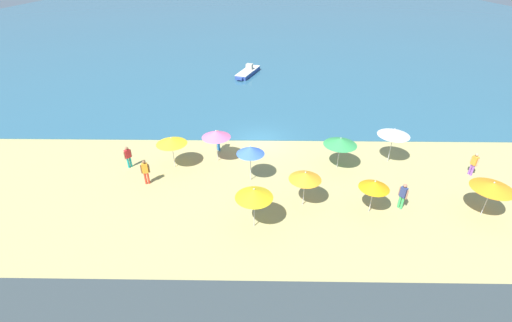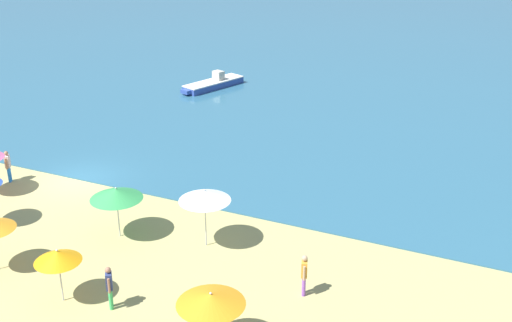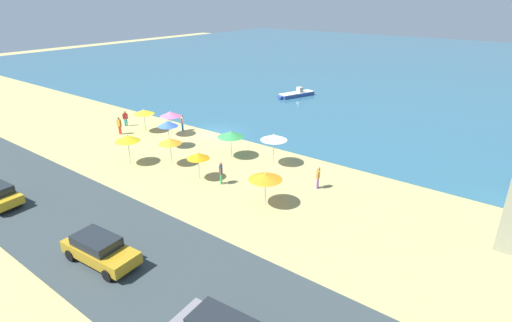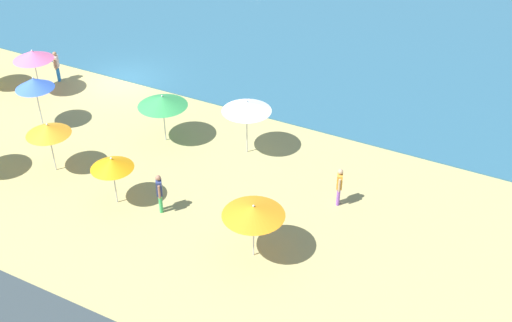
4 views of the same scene
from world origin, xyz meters
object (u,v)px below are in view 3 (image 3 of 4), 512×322
bather_1 (182,122)px  beach_umbrella_7 (231,134)px  beach_umbrella_6 (144,112)px  beach_umbrella_5 (170,114)px  beach_umbrella_3 (170,141)px  bather_2 (221,172)px  beach_umbrella_1 (274,137)px  bather_3 (125,118)px  parked_car_0 (100,249)px  beach_umbrella_4 (198,156)px  bather_0 (119,125)px  beach_umbrella_8 (127,138)px  beach_umbrella_0 (168,124)px  beach_umbrella_2 (265,177)px  skiff_nearshore (297,94)px  bather_4 (318,176)px

bather_1 → beach_umbrella_7: bearing=-15.4°
beach_umbrella_6 → beach_umbrella_5: bearing=17.1°
beach_umbrella_3 → bather_2: bearing=-2.5°
beach_umbrella_1 → bather_3: beach_umbrella_1 is taller
beach_umbrella_3 → parked_car_0: (7.01, -11.11, -1.21)m
beach_umbrella_7 → bather_3: bearing=-179.3°
beach_umbrella_5 → beach_umbrella_6: bearing=-162.9°
beach_umbrella_4 → beach_umbrella_3: bearing=170.9°
bather_0 → beach_umbrella_8: bearing=-29.6°
beach_umbrella_7 → bather_0: size_ratio=1.34×
beach_umbrella_0 → beach_umbrella_7: beach_umbrella_0 is taller
beach_umbrella_7 → beach_umbrella_8: (-5.73, -6.21, 0.16)m
beach_umbrella_2 → beach_umbrella_8: beach_umbrella_8 is taller
bather_2 → bather_3: bearing=166.1°
beach_umbrella_4 → bather_0: (-13.76, 2.67, -0.90)m
beach_umbrella_1 → beach_umbrella_7: beach_umbrella_1 is taller
bather_2 → parked_car_0: (1.31, -10.86, -0.12)m
bather_1 → beach_umbrella_0: bearing=-57.4°
beach_umbrella_4 → skiff_nearshore: size_ratio=0.39×
beach_umbrella_6 → bather_2: bearing=-17.1°
beach_umbrella_1 → beach_umbrella_2: (3.48, -5.95, -0.31)m
beach_umbrella_0 → bather_4: 15.04m
bather_1 → parked_car_0: size_ratio=0.38×
bather_4 → beach_umbrella_2: bearing=-110.3°
beach_umbrella_0 → beach_umbrella_7: 6.27m
beach_umbrella_8 → beach_umbrella_6: bearing=133.1°
bather_0 → beach_umbrella_0: bearing=4.6°
beach_umbrella_1 → bather_2: size_ratio=1.55×
beach_umbrella_8 → beach_umbrella_4: bearing=11.4°
beach_umbrella_6 → bather_1: beach_umbrella_6 is taller
beach_umbrella_4 → skiff_nearshore: bearing=106.6°
beach_umbrella_5 → parked_car_0: beach_umbrella_5 is taller
beach_umbrella_0 → skiff_nearshore: 23.71m
beach_umbrella_4 → bather_0: 14.05m
beach_umbrella_4 → beach_umbrella_7: size_ratio=0.92×
beach_umbrella_5 → bather_3: (-6.10, -0.99, -1.24)m
beach_umbrella_7 → bather_4: beach_umbrella_7 is taller
beach_umbrella_3 → beach_umbrella_7: (2.84, 4.25, 0.02)m
beach_umbrella_3 → beach_umbrella_5: (-5.68, 5.07, 0.11)m
bather_1 → bather_2: bearing=-30.9°
beach_umbrella_4 → beach_umbrella_6: size_ratio=0.93×
beach_umbrella_3 → bather_2: (5.70, -0.25, -1.08)m
parked_car_0 → bather_2: bearing=96.9°
beach_umbrella_7 → parked_car_0: bearing=-74.8°
bather_2 → beach_umbrella_5: bearing=155.0°
beach_umbrella_1 → bather_0: (-16.65, -3.06, -1.37)m
beach_umbrella_0 → beach_umbrella_3: bearing=-39.2°
beach_umbrella_1 → bather_2: 5.63m
beach_umbrella_0 → parked_car_0: bearing=-53.3°
beach_umbrella_6 → skiff_nearshore: 22.55m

